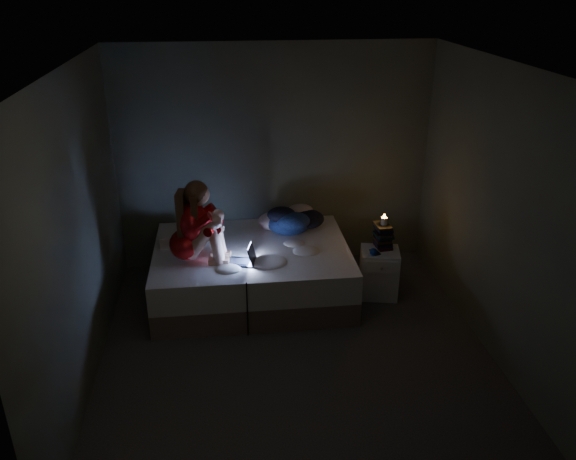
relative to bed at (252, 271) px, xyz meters
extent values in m
cube|color=#262423|center=(0.33, -1.10, -0.29)|extent=(3.60, 3.80, 0.02)
cube|color=silver|center=(0.33, -1.10, 2.33)|extent=(3.60, 3.80, 0.02)
cube|color=#434640|center=(0.33, 0.81, 1.02)|extent=(3.60, 0.02, 2.60)
cube|color=#434640|center=(0.33, -3.01, 1.02)|extent=(3.60, 0.02, 2.60)
cube|color=#434640|center=(-1.48, -1.10, 1.02)|extent=(0.02, 3.80, 2.60)
cube|color=#434640|center=(2.14, -1.10, 1.02)|extent=(0.02, 3.80, 2.60)
cube|color=silver|center=(-0.75, 0.21, 0.35)|extent=(0.44, 0.31, 0.13)
cube|color=silver|center=(1.37, -0.17, -0.02)|extent=(0.47, 0.43, 0.54)
cylinder|color=beige|center=(1.41, -0.08, 0.59)|extent=(0.07, 0.07, 0.08)
cube|color=black|center=(1.31, -0.22, 0.26)|extent=(0.12, 0.16, 0.01)
sphere|color=navy|center=(1.29, -0.29, 0.29)|extent=(0.08, 0.08, 0.08)
camera|label=1|loc=(-0.26, -5.52, 2.97)|focal=35.79mm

